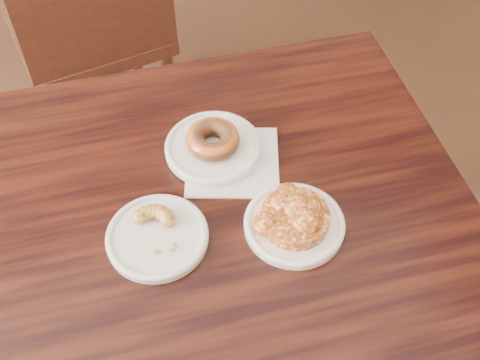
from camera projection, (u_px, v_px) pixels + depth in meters
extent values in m
cube|color=black|center=(235.00, 322.00, 1.26)|extent=(0.83, 0.83, 0.75)
cube|color=silver|center=(233.00, 162.00, 1.04)|extent=(0.19, 0.19, 0.00)
cylinder|color=white|center=(213.00, 148.00, 1.05)|extent=(0.17, 0.17, 0.01)
cylinder|color=white|center=(157.00, 237.00, 0.94)|extent=(0.16, 0.16, 0.01)
cylinder|color=white|center=(294.00, 225.00, 0.95)|extent=(0.16, 0.16, 0.01)
torus|color=#914415|center=(213.00, 139.00, 1.03)|extent=(0.09, 0.09, 0.03)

